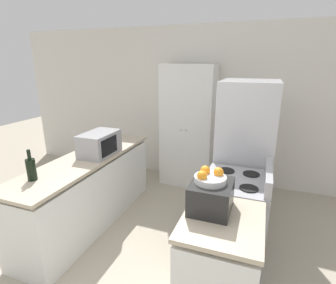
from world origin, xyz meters
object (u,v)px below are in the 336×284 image
(pantry_cabinet, at_px, (188,126))
(stove, at_px, (234,218))
(refrigerator, at_px, (245,154))
(microwave, at_px, (100,144))
(fruit_bowl, at_px, (210,177))
(toaster_oven, at_px, (211,196))
(wine_bottle, at_px, (31,169))

(pantry_cabinet, height_order, stove, pantry_cabinet)
(stove, distance_m, refrigerator, 0.90)
(microwave, bearing_deg, stove, -5.01)
(microwave, distance_m, fruit_bowl, 1.74)
(toaster_oven, bearing_deg, pantry_cabinet, 110.44)
(pantry_cabinet, height_order, wine_bottle, pantry_cabinet)
(wine_bottle, bearing_deg, toaster_oven, 2.41)
(refrigerator, distance_m, fruit_bowl, 1.44)
(toaster_oven, bearing_deg, wine_bottle, -177.59)
(pantry_cabinet, bearing_deg, stove, -58.75)
(stove, relative_size, wine_bottle, 3.36)
(stove, distance_m, toaster_oven, 0.86)
(pantry_cabinet, xyz_separation_m, stove, (0.97, -1.60, -0.54))
(refrigerator, relative_size, toaster_oven, 5.03)
(pantry_cabinet, relative_size, fruit_bowl, 8.04)
(refrigerator, relative_size, microwave, 3.44)
(refrigerator, bearing_deg, fruit_bowl, -96.70)
(stove, height_order, toaster_oven, toaster_oven)
(microwave, bearing_deg, wine_bottle, -102.89)
(wine_bottle, relative_size, fruit_bowl, 1.27)
(refrigerator, height_order, microwave, refrigerator)
(toaster_oven, bearing_deg, fruit_bowl, 145.79)
(microwave, height_order, toaster_oven, microwave)
(stove, xyz_separation_m, wine_bottle, (-1.90, -0.72, 0.56))
(stove, bearing_deg, microwave, 174.99)
(wine_bottle, distance_m, fruit_bowl, 1.75)
(pantry_cabinet, distance_m, refrigerator, 1.28)
(wine_bottle, height_order, fruit_bowl, fruit_bowl)
(pantry_cabinet, relative_size, refrigerator, 1.10)
(toaster_oven, height_order, fruit_bowl, fruit_bowl)
(refrigerator, height_order, fruit_bowl, refrigerator)
(refrigerator, xyz_separation_m, wine_bottle, (-1.91, -1.50, 0.11))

